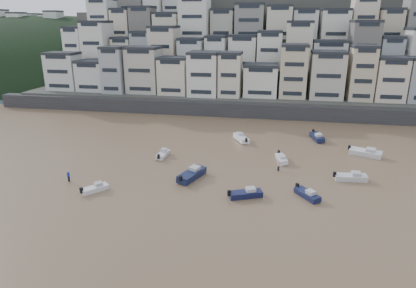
% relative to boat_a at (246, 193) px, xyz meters
% --- Properties ---
extents(ground, '(400.00, 400.00, 0.00)m').
position_rel_boat_a_xyz_m(ground, '(-12.44, -19.82, -0.69)').
color(ground, '#866748').
rests_on(ground, ground).
extents(sea_strip, '(340.00, 340.00, 0.00)m').
position_rel_boat_a_xyz_m(sea_strip, '(-122.44, 125.18, -0.68)').
color(sea_strip, '#4A5C6A').
rests_on(sea_strip, ground).
extents(harbor_wall, '(140.00, 3.00, 3.50)m').
position_rel_boat_a_xyz_m(harbor_wall, '(-2.44, 45.18, 1.06)').
color(harbor_wall, '#38383A').
rests_on(harbor_wall, ground).
extents(hillside, '(141.04, 66.00, 50.00)m').
position_rel_boat_a_xyz_m(hillside, '(2.29, 85.02, 12.32)').
color(hillside, '#4C4C47').
rests_on(hillside, ground).
extents(headland, '(216.00, 135.00, 53.33)m').
position_rel_boat_a_xyz_m(headland, '(-107.44, 115.17, -0.67)').
color(headland, black).
rests_on(headland, ground).
extents(boat_a, '(5.30, 3.51, 1.38)m').
position_rel_boat_a_xyz_m(boat_a, '(0.00, 0.00, 0.00)').
color(boat_a, '#12173B').
rests_on(boat_a, ground).
extents(boat_b, '(3.97, 4.67, 1.27)m').
position_rel_boat_a_xyz_m(boat_b, '(8.37, 1.51, -0.05)').
color(boat_b, '#13183C').
rests_on(boat_b, ground).
extents(boat_c, '(4.15, 6.81, 1.77)m').
position_rel_boat_a_xyz_m(boat_c, '(-8.81, 4.96, 0.19)').
color(boat_c, '#131B3D').
rests_on(boat_c, ground).
extents(boat_d, '(5.36, 2.26, 1.42)m').
position_rel_boat_a_xyz_m(boat_d, '(15.29, 8.64, 0.02)').
color(boat_d, silver).
rests_on(boat_d, ground).
extents(boat_e, '(2.54, 4.94, 1.29)m').
position_rel_boat_a_xyz_m(boat_e, '(4.85, 14.88, -0.05)').
color(boat_e, silver).
rests_on(boat_e, ground).
extents(boat_f, '(1.66, 4.66, 1.26)m').
position_rel_boat_a_xyz_m(boat_f, '(-16.06, 13.25, -0.06)').
color(boat_f, silver).
rests_on(boat_f, ground).
extents(boat_g, '(6.30, 4.08, 1.64)m').
position_rel_boat_a_xyz_m(boat_g, '(19.76, 20.43, 0.13)').
color(boat_g, silver).
rests_on(boat_g, ground).
extents(boat_h, '(4.25, 5.95, 1.56)m').
position_rel_boat_a_xyz_m(boat_h, '(-3.19, 25.24, 0.09)').
color(boat_h, white).
rests_on(boat_h, ground).
extents(boat_i, '(3.07, 5.92, 1.54)m').
position_rel_boat_a_xyz_m(boat_i, '(12.02, 28.77, 0.08)').
color(boat_i, '#121A3A').
rests_on(boat_i, ground).
extents(boat_j, '(3.68, 4.08, 1.13)m').
position_rel_boat_a_xyz_m(boat_j, '(-21.41, -2.13, -0.12)').
color(boat_j, white).
rests_on(boat_j, ground).
extents(person_blue, '(0.44, 0.44, 1.74)m').
position_rel_boat_a_xyz_m(person_blue, '(-26.95, 0.35, 0.18)').
color(person_blue, '#172AAE').
rests_on(person_blue, ground).
extents(person_pink, '(0.44, 0.44, 1.74)m').
position_rel_boat_a_xyz_m(person_pink, '(4.38, 10.62, 0.18)').
color(person_pink, '#DDA29C').
rests_on(person_pink, ground).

